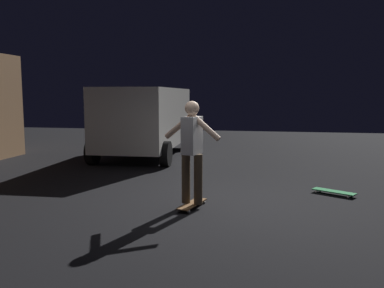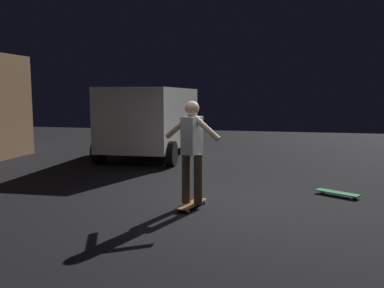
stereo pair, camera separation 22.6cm
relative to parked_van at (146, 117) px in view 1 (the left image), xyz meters
name	(u,v)px [view 1 (the left image)]	position (x,y,z in m)	size (l,w,h in m)	color
ground_plane	(212,205)	(-5.09, -2.73, -1.16)	(28.00, 28.00, 0.00)	black
parked_van	(146,117)	(0.00, 0.00, 0.00)	(4.67, 2.35, 2.03)	silver
skateboard_ridden	(192,204)	(-5.33, -2.44, -1.11)	(0.81, 0.38, 0.07)	olive
skateboard_spare	(334,192)	(-3.99, -4.85, -1.11)	(0.57, 0.77, 0.07)	green
skater	(192,145)	(-5.33, -2.44, -0.12)	(0.42, 0.97, 1.67)	brown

